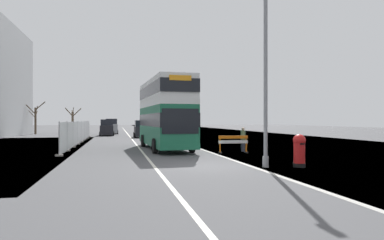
{
  "coord_description": "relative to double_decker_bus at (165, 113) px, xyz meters",
  "views": [
    {
      "loc": [
        -4.13,
        -16.2,
        2.2
      ],
      "look_at": [
        0.79,
        6.48,
        2.2
      ],
      "focal_mm": 32.78,
      "sensor_mm": 36.0,
      "label": 1
    }
  ],
  "objects": [
    {
      "name": "ground",
      "position": [
        1.11,
        -9.82,
        -2.78
      ],
      "size": [
        140.0,
        280.0,
        0.1
      ],
      "color": "#4C4C4F"
    },
    {
      "name": "bare_tree_far_verge_near",
      "position": [
        -15.78,
        31.81,
        -0.23
      ],
      "size": [
        2.77,
        2.57,
        5.08
      ],
      "color": "#4C3D2D",
      "rests_on": "ground"
    },
    {
      "name": "pedestrian_at_kerb",
      "position": [
        5.04,
        -3.15,
        -1.88
      ],
      "size": [
        0.34,
        0.34,
        1.7
      ],
      "color": "#2D3342",
      "rests_on": "ground"
    },
    {
      "name": "bare_tree_far_verge_mid",
      "position": [
        -11.33,
        40.61,
        -0.48
      ],
      "size": [
        2.92,
        3.1,
        4.46
      ],
      "color": "#4C3D2D",
      "rests_on": "ground"
    },
    {
      "name": "car_receding_mid",
      "position": [
        -4.86,
        24.69,
        -1.68
      ],
      "size": [
        1.99,
        4.43,
        2.27
      ],
      "color": "black",
      "rests_on": "ground"
    },
    {
      "name": "roadworks_barrier",
      "position": [
        4.04,
        -3.98,
        -1.98
      ],
      "size": [
        2.0,
        0.54,
        1.16
      ],
      "color": "orange",
      "rests_on": "ground"
    },
    {
      "name": "lamppost_foreground",
      "position": [
        3.23,
        -10.96,
        1.41
      ],
      "size": [
        0.29,
        0.7,
        8.76
      ],
      "color": "gray",
      "rests_on": "ground"
    },
    {
      "name": "car_receding_far",
      "position": [
        -4.31,
        31.09,
        -1.62
      ],
      "size": [
        2.09,
        4.4,
        2.4
      ],
      "color": "gray",
      "rests_on": "ground"
    },
    {
      "name": "car_oncoming_near",
      "position": [
        -0.44,
        18.5,
        -1.73
      ],
      "size": [
        1.94,
        3.8,
        2.16
      ],
      "color": "black",
      "rests_on": "ground"
    },
    {
      "name": "double_decker_bus",
      "position": [
        0.0,
        0.0,
        0.0
      ],
      "size": [
        3.19,
        10.28,
        5.14
      ],
      "color": "#196042",
      "rests_on": "ground"
    },
    {
      "name": "red_pillar_postbox",
      "position": [
        4.8,
        -11.23,
        -1.89
      ],
      "size": [
        0.59,
        0.59,
        1.54
      ],
      "color": "black",
      "rests_on": "ground"
    },
    {
      "name": "construction_site_fence",
      "position": [
        -6.95,
        8.13,
        -1.72
      ],
      "size": [
        0.44,
        24.0,
        2.1
      ],
      "color": "#A8AAAD",
      "rests_on": "ground"
    }
  ]
}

